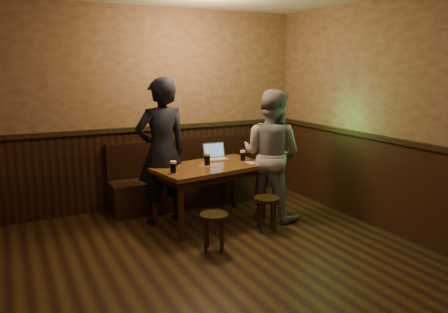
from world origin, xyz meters
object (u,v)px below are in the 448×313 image
object	(u,v)px
pint_right	(243,156)
laptop	(215,155)
pub_table	(210,173)
stool_right	(267,204)
person_suit	(162,152)
person_grey	(271,155)
stool_left	(214,221)
pint_mid	(207,159)
bench	(186,184)
pint_left	(173,167)

from	to	relation	value
pint_right	laptop	distance (m)	0.38
pub_table	stool_right	xyz separation A→B (m)	(0.49, -0.59, -0.32)
pub_table	person_suit	size ratio (longest dim) A/B	0.82
pint_right	person_grey	bearing A→B (deg)	-33.52
laptop	person_grey	xyz separation A→B (m)	(0.58, -0.47, 0.04)
stool_left	stool_right	xyz separation A→B (m)	(0.83, 0.25, 0.00)
pub_table	laptop	size ratio (longest dim) A/B	4.84
stool_left	person_grey	xyz separation A→B (m)	(1.15, 0.66, 0.52)
stool_left	person_grey	size ratio (longest dim) A/B	0.25
pint_mid	person_suit	world-z (taller)	person_suit
bench	pub_table	xyz separation A→B (m)	(0.00, -0.84, 0.35)
stool_left	pint_left	xyz separation A→B (m)	(-0.22, 0.64, 0.50)
pint_left	bench	bearing A→B (deg)	61.46
pint_mid	pint_right	world-z (taller)	pint_mid
laptop	pint_left	bearing A→B (deg)	-144.73
stool_left	person_grey	distance (m)	1.42
pint_mid	laptop	bearing A→B (deg)	48.88
pint_right	pint_mid	bearing A→B (deg)	-177.39
person_grey	pint_right	bearing A→B (deg)	25.64
stool_left	person_suit	distance (m)	1.27
pint_left	person_suit	size ratio (longest dim) A/B	0.08
pub_table	pint_right	xyz separation A→B (m)	(0.50, 0.03, 0.17)
pint_left	person_grey	bearing A→B (deg)	0.84
laptop	pint_right	bearing A→B (deg)	-41.58
bench	stool_left	world-z (taller)	bench
bench	person_grey	world-z (taller)	person_grey
pint_right	pub_table	bearing A→B (deg)	-176.29
bench	pint_left	size ratio (longest dim) A/B	14.87
bench	pint_right	xyz separation A→B (m)	(0.50, -0.81, 0.52)
pub_table	pint_mid	xyz separation A→B (m)	(-0.03, 0.01, 0.18)
pub_table	pint_left	size ratio (longest dim) A/B	10.34
pub_table	stool_left	world-z (taller)	pub_table
pub_table	pint_right	world-z (taller)	pint_right
pint_left	pub_table	bearing A→B (deg)	18.93
laptop	person_suit	xyz separation A→B (m)	(-0.77, -0.03, 0.12)
pint_mid	laptop	distance (m)	0.39
pint_left	laptop	size ratio (longest dim) A/B	0.47
pint_left	person_grey	xyz separation A→B (m)	(1.37, 0.02, 0.02)
pub_table	pint_left	bearing A→B (deg)	-170.46
bench	pint_left	xyz separation A→B (m)	(-0.56, -1.03, 0.52)
stool_left	pint_left	size ratio (longest dim) A/B	2.85
stool_right	person_suit	distance (m)	1.47
pint_right	person_grey	distance (m)	0.37
pub_table	laptop	world-z (taller)	laptop
pub_table	person_grey	xyz separation A→B (m)	(0.80, -0.17, 0.19)
pub_table	stool_right	size ratio (longest dim) A/B	3.59
bench	pint_mid	bearing A→B (deg)	-92.26
stool_left	pint_mid	distance (m)	1.03
pint_left	laptop	bearing A→B (deg)	32.19
pub_table	pint_mid	bearing A→B (deg)	156.81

